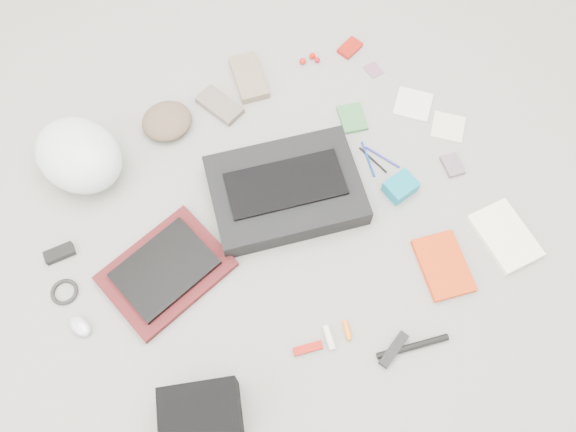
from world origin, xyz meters
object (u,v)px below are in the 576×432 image
accordion_wallet (400,187)px  messenger_bag (286,190)px  book_red (443,265)px  camera_bag (201,413)px  bike_helmet (79,155)px  laptop (165,269)px

accordion_wallet → messenger_bag: bearing=146.7°
messenger_bag → book_red: size_ratio=2.31×
messenger_bag → camera_bag: size_ratio=2.27×
messenger_bag → bike_helmet: bike_helmet is taller
messenger_bag → camera_bag: camera_bag is taller
book_red → accordion_wallet: accordion_wallet is taller
messenger_bag → bike_helmet: 0.74m
messenger_bag → laptop: bearing=-158.9°
bike_helmet → book_red: size_ratio=1.49×
camera_bag → book_red: size_ratio=1.02×
camera_bag → book_red: bearing=22.8°
book_red → camera_bag: bearing=-163.9°
book_red → messenger_bag: bearing=137.9°
laptop → accordion_wallet: (0.85, -0.17, -0.01)m
camera_bag → accordion_wallet: camera_bag is taller
messenger_bag → bike_helmet: (-0.55, 0.48, 0.06)m
camera_bag → bike_helmet: bearing=110.7°
bike_helmet → book_red: bearing=-68.5°
laptop → accordion_wallet: accordion_wallet is taller
bike_helmet → camera_bag: bearing=-112.5°
laptop → camera_bag: (-0.11, -0.47, 0.04)m
messenger_bag → book_red: messenger_bag is taller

